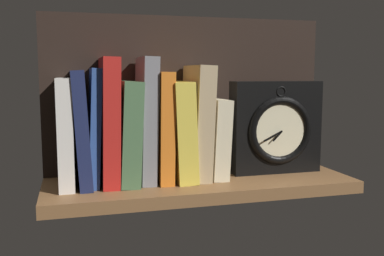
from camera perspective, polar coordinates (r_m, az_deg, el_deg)
ground_plane at (r=94.65cm, az=1.08°, el=-7.43°), size 65.12×22.22×2.50cm
back_panel at (r=101.84cm, az=-0.58°, el=4.40°), size 65.12×1.20×35.38cm
book_white_catcher at (r=90.95cm, az=-16.16°, el=-0.56°), size 3.09×14.46×21.66cm
book_navy_bierce at (r=90.87cm, az=-14.25°, el=-0.03°), size 3.67×15.05×23.22cm
book_blue_modern at (r=90.93cm, az=-12.63°, el=0.16°), size 3.19×12.19×23.63cm
book_red_requiem at (r=91.00cm, az=-10.78°, el=0.88°), size 3.93×14.60×25.75cm
book_green_romantic at (r=91.68cm, az=-8.31°, el=-0.49°), size 4.91×14.81×21.18cm
book_gray_chess at (r=91.92cm, az=-6.02°, el=1.08°), size 3.87×12.74×25.92cm
book_orange_pandolfini at (r=92.68cm, az=-4.02°, el=0.22°), size 3.26×14.01×22.89cm
book_yellow_seinlanguage at (r=93.64cm, az=-1.72°, el=-0.32°), size 4.96×14.99×20.96cm
book_tan_shortstories at (r=94.51cm, az=0.75°, el=0.78°), size 4.63×13.73×24.32cm
book_cream_twain at (r=96.10cm, az=2.94°, el=-1.26°), size 4.22×12.72×17.20cm
framed_clock at (r=100.92cm, az=10.95°, el=0.04°), size 20.79×6.30×20.79cm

